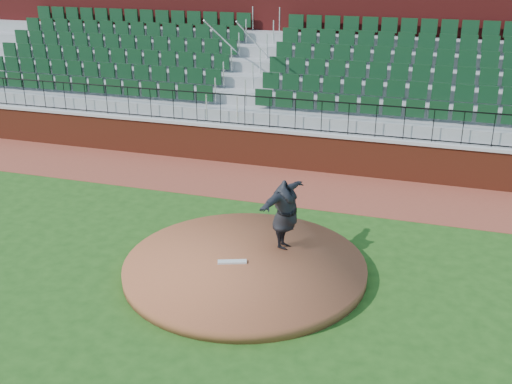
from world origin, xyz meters
TOP-DOWN VIEW (x-y plane):
  - ground at (0.00, 0.00)m, footprint 90.00×90.00m
  - warning_track at (0.00, 5.40)m, footprint 34.00×3.20m
  - field_wall at (0.00, 7.00)m, footprint 34.00×0.35m
  - wall_cap at (0.00, 7.00)m, footprint 34.00×0.45m
  - wall_railing at (0.00, 7.00)m, footprint 34.00×0.05m
  - seating_stands at (0.00, 9.72)m, footprint 34.00×5.10m
  - concourse_wall at (0.00, 12.52)m, footprint 34.00×0.50m
  - pitchers_mound at (0.24, -0.09)m, footprint 5.41×5.41m
  - pitching_rubber at (-0.02, -0.20)m, footprint 0.66×0.37m
  - pitcher at (0.89, 0.88)m, footprint 0.93×2.13m

SIDE VIEW (x-z plane):
  - ground at x=0.00m, z-range 0.00..0.00m
  - warning_track at x=0.00m, z-range 0.00..0.01m
  - pitchers_mound at x=0.24m, z-range 0.00..0.25m
  - pitching_rubber at x=-0.02m, z-range 0.25..0.29m
  - field_wall at x=0.00m, z-range 0.00..1.20m
  - pitcher at x=0.89m, z-range 0.25..1.93m
  - wall_cap at x=0.00m, z-range 1.20..1.30m
  - wall_railing at x=0.00m, z-range 1.30..2.30m
  - seating_stands at x=0.00m, z-range 0.00..4.60m
  - concourse_wall at x=0.00m, z-range 0.00..5.50m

